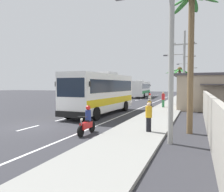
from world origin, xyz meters
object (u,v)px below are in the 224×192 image
pedestrian_near_kerb (163,99)px  palm_nearest (191,41)px  utility_pole_mid (183,68)px  pedestrian_midwalk (149,116)px  utility_pole_nearest (169,31)px  coach_bus_foreground (102,92)px  palm_second (180,79)px  pedestrian_far_walk (171,98)px  motorcycle_beside_bus (150,101)px  utility_pole_distant (192,78)px  motorcycle_trailing (87,123)px  utility_pole_far (189,74)px  coach_bus_far_lane (141,88)px

pedestrian_near_kerb → palm_nearest: (3.28, -13.19, 4.10)m
utility_pole_mid → palm_nearest: size_ratio=1.10×
pedestrian_midwalk → utility_pole_nearest: 4.69m
coach_bus_foreground → palm_second: 11.49m
coach_bus_foreground → pedestrian_far_walk: 12.30m
motorcycle_beside_bus → utility_pole_distant: bearing=81.7°
coach_bus_foreground → motorcycle_trailing: bearing=-72.0°
utility_pole_distant → utility_pole_far: bearing=-90.6°
pedestrian_midwalk → utility_pole_mid: size_ratio=0.19×
pedestrian_far_walk → utility_pole_distant: utility_pole_distant is taller
palm_nearest → coach_bus_foreground: bearing=142.7°
motorcycle_beside_bus → motorcycle_trailing: size_ratio=1.00×
pedestrian_far_walk → utility_pole_far: utility_pole_far is taller
utility_pole_nearest → pedestrian_far_walk: bearing=95.7°
coach_bus_foreground → motorcycle_beside_bus: bearing=71.1°
utility_pole_distant → palm_second: utility_pole_distant is taller
coach_bus_far_lane → utility_pole_distant: size_ratio=1.47×
motorcycle_beside_bus → utility_pole_nearest: bearing=-76.0°
coach_bus_foreground → coach_bus_far_lane: bearing=96.2°
coach_bus_foreground → palm_nearest: size_ratio=1.36×
motorcycle_trailing → palm_nearest: size_ratio=0.25×
utility_pole_mid → utility_pole_distant: size_ratio=1.05×
pedestrian_midwalk → utility_pole_far: utility_pole_far is taller
utility_pole_far → pedestrian_near_kerb: bearing=-98.6°
utility_pole_nearest → palm_second: 18.31m
coach_bus_far_lane → utility_pole_mid: (10.05, -22.18, 2.67)m
utility_pole_far → utility_pole_distant: 15.54m
pedestrian_near_kerb → palm_nearest: size_ratio=0.22×
coach_bus_foreground → pedestrian_far_walk: bearing=65.3°
palm_nearest → utility_pole_mid: bearing=94.8°
pedestrian_far_walk → palm_nearest: 17.94m
motorcycle_beside_bus → pedestrian_near_kerb: size_ratio=1.12×
pedestrian_far_walk → utility_pole_nearest: (1.99, -19.86, 4.14)m
pedestrian_near_kerb → motorcycle_beside_bus: bearing=-20.3°
palm_second → utility_pole_far: bearing=86.9°
coach_bus_far_lane → utility_pole_nearest: 39.22m
motorcycle_beside_bus → utility_pole_far: bearing=73.5°
motorcycle_beside_bus → utility_pole_nearest: size_ratio=0.20×
pedestrian_far_walk → palm_nearest: palm_nearest is taller
utility_pole_nearest → palm_nearest: bearing=71.8°
coach_bus_foreground → utility_pole_distant: (7.16, 37.89, 2.25)m
pedestrian_midwalk → motorcycle_trailing: bearing=17.7°
coach_bus_far_lane → palm_nearest: palm_nearest is taller
pedestrian_far_walk → coach_bus_far_lane: bearing=179.4°
pedestrian_midwalk → palm_second: 16.72m
pedestrian_midwalk → palm_second: (0.46, 16.52, 2.51)m
coach_bus_foreground → pedestrian_midwalk: bearing=-50.2°
pedestrian_far_walk → pedestrian_midwalk: bearing=-23.2°
utility_pole_nearest → utility_pole_mid: size_ratio=1.13×
coach_bus_foreground → utility_pole_far: utility_pole_far is taller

